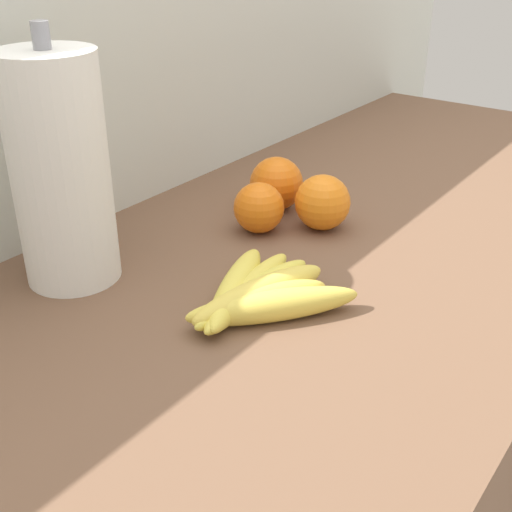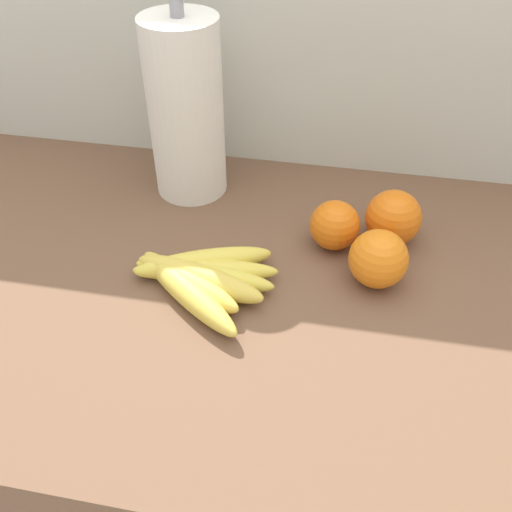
# 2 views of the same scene
# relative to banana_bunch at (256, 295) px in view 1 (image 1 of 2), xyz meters

# --- Properties ---
(counter) EXTENTS (1.75, 0.66, 0.86)m
(counter) POSITION_rel_banana_bunch_xyz_m (0.19, 0.01, -0.45)
(counter) COLOR brown
(counter) RESTS_ON ground
(wall_back) EXTENTS (2.15, 0.06, 1.30)m
(wall_back) POSITION_rel_banana_bunch_xyz_m (0.19, 0.37, -0.23)
(wall_back) COLOR silver
(wall_back) RESTS_ON ground
(banana_bunch) EXTENTS (0.21, 0.19, 0.04)m
(banana_bunch) POSITION_rel_banana_bunch_xyz_m (0.00, 0.00, 0.00)
(banana_bunch) COLOR #DFC74C
(banana_bunch) RESTS_ON counter
(orange_right) EXTENTS (0.08, 0.08, 0.08)m
(orange_right) POSITION_rel_banana_bunch_xyz_m (0.24, 0.06, 0.02)
(orange_right) COLOR orange
(orange_right) RESTS_ON counter
(orange_far_right) EXTENTS (0.07, 0.07, 0.07)m
(orange_far_right) POSITION_rel_banana_bunch_xyz_m (0.17, 0.12, 0.02)
(orange_far_right) COLOR orange
(orange_far_right) RESTS_ON counter
(orange_center) EXTENTS (0.08, 0.08, 0.08)m
(orange_center) POSITION_rel_banana_bunch_xyz_m (0.26, 0.15, 0.02)
(orange_center) COLOR orange
(orange_center) RESTS_ON counter
(paper_towel_roll) EXTENTS (0.12, 0.12, 0.31)m
(paper_towel_roll) POSITION_rel_banana_bunch_xyz_m (-0.07, 0.23, 0.12)
(paper_towel_roll) COLOR white
(paper_towel_roll) RESTS_ON counter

